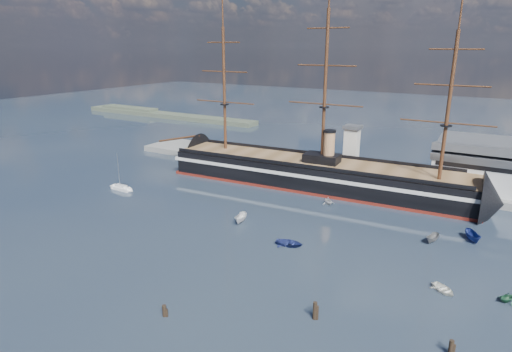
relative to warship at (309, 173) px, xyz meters
The scene contains 15 objects.
ground 21.03m from the warship, 75.68° to the right, with size 600.00×600.00×0.00m, color #1E2A3E.
quay 22.37m from the warship, 46.65° to the left, with size 180.00×18.00×2.00m, color slate.
quay_tower 16.35m from the warship, 58.05° to the left, with size 5.00×5.00×15.00m.
shoreline 153.69m from the warship, 150.79° to the left, with size 120.00×10.00×4.00m.
warship is the anchor object (origin of this frame).
sailboat 55.41m from the warship, 144.85° to the right, with size 7.01×2.33×11.09m.
motorboat_a 34.38m from the warship, 93.93° to the right, with size 6.33×2.32×2.53m, color white.
motorboat_b 41.45m from the warship, 71.59° to the right, with size 3.63×1.45×1.69m, color navy.
motorboat_c 44.66m from the warship, 29.74° to the right, with size 5.46×2.00×2.18m, color slate.
motorboat_d 16.74m from the warship, 47.62° to the right, with size 5.89×2.55×2.16m, color silver.
motorboat_e 60.22m from the warship, 43.54° to the right, with size 2.86×1.15×1.34m, color white.
motorboat_f 49.12m from the warship, 20.36° to the right, with size 6.55×2.40×2.62m, color navy.
motorboat_g 66.04m from the warship, 36.56° to the right, with size 5.14×2.23×1.89m, color #245D3C.
piling_near_mid 71.56m from the warship, 84.03° to the right, with size 0.64×0.64×2.62m, color black.
piling_near_right 65.97m from the warship, 65.11° to the right, with size 0.64×0.64×3.64m, color black.
Camera 1 is at (43.88, -52.81, 40.27)m, focal length 30.00 mm.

